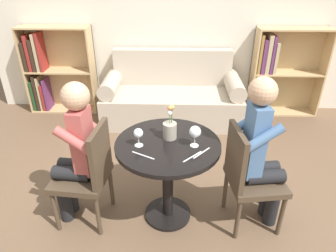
# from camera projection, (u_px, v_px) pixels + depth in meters

# --- Properties ---
(ground_plane) EXTENTS (16.00, 16.00, 0.00)m
(ground_plane) POSITION_uv_depth(u_px,v_px,m) (168.00, 214.00, 2.66)
(ground_plane) COLOR brown
(back_wall) EXTENTS (5.20, 0.05, 2.70)m
(back_wall) POSITION_uv_depth(u_px,v_px,m) (173.00, 14.00, 4.02)
(back_wall) COLOR silver
(back_wall) RESTS_ON ground_plane
(round_table) EXTENTS (0.82, 0.82, 0.75)m
(round_table) POSITION_uv_depth(u_px,v_px,m) (168.00, 162.00, 2.38)
(round_table) COLOR black
(round_table) RESTS_ON ground_plane
(couch) EXTENTS (1.87, 0.80, 0.92)m
(couch) POSITION_uv_depth(u_px,v_px,m) (172.00, 98.00, 4.15)
(couch) COLOR #B7A893
(couch) RESTS_ON ground_plane
(bookshelf_left) EXTENTS (0.97, 0.28, 1.22)m
(bookshelf_left) POSITION_uv_depth(u_px,v_px,m) (52.00, 70.00, 4.29)
(bookshelf_left) COLOR tan
(bookshelf_left) RESTS_ON ground_plane
(bookshelf_right) EXTENTS (0.97, 0.28, 1.22)m
(bookshelf_right) POSITION_uv_depth(u_px,v_px,m) (276.00, 73.00, 4.20)
(bookshelf_right) COLOR tan
(bookshelf_right) RESTS_ON ground_plane
(chair_left) EXTENTS (0.46, 0.46, 0.90)m
(chair_left) POSITION_uv_depth(u_px,v_px,m) (89.00, 171.00, 2.40)
(chair_left) COLOR #473828
(chair_left) RESTS_ON ground_plane
(chair_right) EXTENTS (0.47, 0.47, 0.90)m
(chair_right) POSITION_uv_depth(u_px,v_px,m) (248.00, 174.00, 2.37)
(chair_right) COLOR #473828
(chair_right) RESTS_ON ground_plane
(person_left) EXTENTS (0.44, 0.37, 1.25)m
(person_left) POSITION_uv_depth(u_px,v_px,m) (75.00, 152.00, 2.33)
(person_left) COLOR black
(person_left) RESTS_ON ground_plane
(person_right) EXTENTS (0.44, 0.38, 1.30)m
(person_right) POSITION_uv_depth(u_px,v_px,m) (262.00, 153.00, 2.29)
(person_right) COLOR black
(person_right) RESTS_ON ground_plane
(wine_glass_left) EXTENTS (0.07, 0.07, 0.14)m
(wine_glass_left) POSITION_uv_depth(u_px,v_px,m) (138.00, 134.00, 2.21)
(wine_glass_left) COLOR white
(wine_glass_left) RESTS_ON round_table
(wine_glass_right) EXTENTS (0.09, 0.09, 0.17)m
(wine_glass_right) POSITION_uv_depth(u_px,v_px,m) (195.00, 132.00, 2.20)
(wine_glass_right) COLOR white
(wine_glass_right) RESTS_ON round_table
(flower_vase) EXTENTS (0.11, 0.11, 0.28)m
(flower_vase) POSITION_uv_depth(u_px,v_px,m) (170.00, 128.00, 2.32)
(flower_vase) COLOR #9E9384
(flower_vase) RESTS_ON round_table
(knife_left_setting) EXTENTS (0.13, 0.15, 0.00)m
(knife_left_setting) POSITION_uv_depth(u_px,v_px,m) (202.00, 153.00, 2.17)
(knife_left_setting) COLOR silver
(knife_left_setting) RESTS_ON round_table
(fork_left_setting) EXTENTS (0.14, 0.14, 0.00)m
(fork_left_setting) POSITION_uv_depth(u_px,v_px,m) (193.00, 157.00, 2.13)
(fork_left_setting) COLOR silver
(fork_left_setting) RESTS_ON round_table
(knife_right_setting) EXTENTS (0.17, 0.10, 0.00)m
(knife_right_setting) POSITION_uv_depth(u_px,v_px,m) (143.00, 155.00, 2.15)
(knife_right_setting) COLOR silver
(knife_right_setting) RESTS_ON round_table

